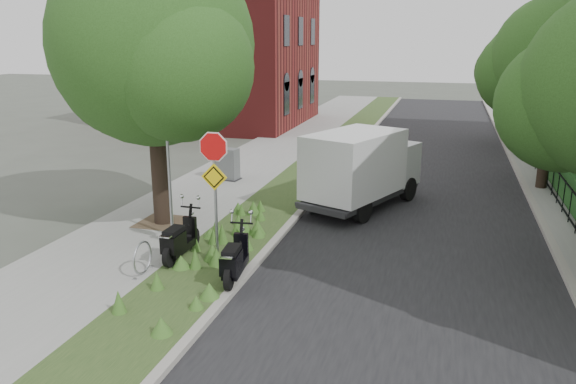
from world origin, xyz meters
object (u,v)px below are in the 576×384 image
Objects in this scene: scooter_far at (234,264)px; box_truck at (362,166)px; utility_cabinet at (228,165)px; scooter_near at (178,244)px; sign_assembly at (214,170)px.

box_truck is (1.74, 6.59, 0.85)m from scooter_far.
box_truck is at bearing -19.60° from utility_cabinet.
box_truck reaches higher than scooter_far.
scooter_far is at bearing -104.79° from box_truck.
scooter_near is 1.52× the size of utility_cabinet.
box_truck reaches higher than utility_cabinet.
box_truck reaches higher than scooter_near.
scooter_near is at bearing 155.89° from scooter_far.
sign_assembly is at bearing -70.07° from utility_cabinet.
sign_assembly reaches higher than box_truck.
sign_assembly is at bearing 129.19° from scooter_far.
scooter_far is 9.17m from utility_cabinet.
scooter_far is 0.35× the size of box_truck.
sign_assembly is 8.10m from utility_cabinet.
scooter_far is (0.82, -1.01, -1.80)m from sign_assembly.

